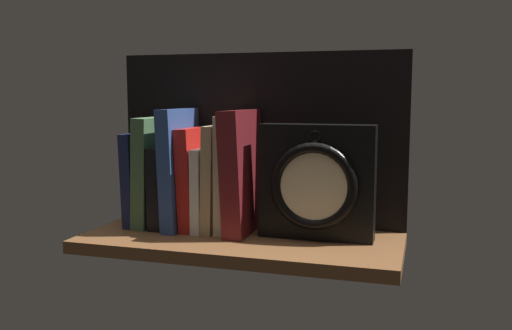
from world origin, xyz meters
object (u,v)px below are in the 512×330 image
(book_blue_modern, at_px, (180,169))
(book_white_catcher, at_px, (206,188))
(book_red_requiem, at_px, (194,178))
(book_tan_shortstories, at_px, (217,178))
(book_maroon_dawkins, at_px, (242,172))
(framed_clock, at_px, (316,183))
(book_green_romantic, at_px, (151,172))
(book_black_skeptic, at_px, (166,187))
(book_navy_bierce, at_px, (139,179))
(book_cream_twain, at_px, (227,174))

(book_blue_modern, bearing_deg, book_white_catcher, 0.00)
(book_red_requiem, relative_size, book_tan_shortstories, 0.97)
(book_maroon_dawkins, bearing_deg, book_blue_modern, 180.00)
(book_white_catcher, bearing_deg, framed_clock, -3.80)
(book_green_romantic, distance_m, book_black_skeptic, 0.05)
(book_green_romantic, relative_size, book_red_requiem, 1.10)
(book_white_catcher, xyz_separation_m, book_tan_shortstories, (0.02, 0.00, 0.02))
(book_white_catcher, bearing_deg, book_black_skeptic, 180.00)
(book_white_catcher, bearing_deg, book_red_requiem, 180.00)
(book_red_requiem, height_order, book_white_catcher, book_red_requiem)
(book_blue_modern, relative_size, book_maroon_dawkins, 1.01)
(book_navy_bierce, bearing_deg, book_blue_modern, 0.00)
(book_green_romantic, height_order, framed_clock, book_green_romantic)
(book_navy_bierce, distance_m, framed_clock, 0.40)
(book_blue_modern, bearing_deg, book_maroon_dawkins, 0.00)
(book_navy_bierce, height_order, book_cream_twain, book_cream_twain)
(book_white_catcher, bearing_deg, book_maroon_dawkins, 0.00)
(book_black_skeptic, relative_size, book_white_catcher, 0.99)
(book_tan_shortstories, bearing_deg, book_black_skeptic, 180.00)
(book_red_requiem, xyz_separation_m, book_cream_twain, (0.08, 0.00, 0.01))
(book_navy_bierce, distance_m, book_maroon_dawkins, 0.24)
(book_blue_modern, height_order, book_tan_shortstories, book_blue_modern)
(book_cream_twain, xyz_separation_m, book_maroon_dawkins, (0.03, 0.00, 0.01))
(book_cream_twain, bearing_deg, book_blue_modern, 180.00)
(book_white_catcher, relative_size, framed_clock, 0.77)
(book_red_requiem, xyz_separation_m, book_tan_shortstories, (0.05, 0.00, 0.00))
(book_white_catcher, bearing_deg, book_navy_bierce, 180.00)
(framed_clock, bearing_deg, book_navy_bierce, 177.72)
(book_red_requiem, height_order, framed_clock, framed_clock)
(book_blue_modern, bearing_deg, book_cream_twain, 0.00)
(book_tan_shortstories, relative_size, framed_clock, 0.97)
(book_white_catcher, bearing_deg, book_blue_modern, 180.00)
(book_green_romantic, relative_size, book_maroon_dawkins, 0.93)
(book_blue_modern, relative_size, book_red_requiem, 1.19)
(book_green_romantic, distance_m, book_blue_modern, 0.07)
(book_red_requiem, distance_m, framed_clock, 0.27)
(book_green_romantic, distance_m, book_maroon_dawkins, 0.21)
(book_white_catcher, relative_size, book_cream_twain, 0.72)
(book_red_requiem, bearing_deg, book_white_catcher, 0.00)
(book_black_skeptic, distance_m, book_tan_shortstories, 0.12)
(book_green_romantic, bearing_deg, book_white_catcher, 0.00)
(book_tan_shortstories, bearing_deg, book_navy_bierce, 180.00)
(book_navy_bierce, distance_m, book_tan_shortstories, 0.19)
(book_navy_bierce, xyz_separation_m, book_green_romantic, (0.03, 0.00, 0.02))
(book_green_romantic, height_order, book_maroon_dawkins, book_maroon_dawkins)
(book_green_romantic, distance_m, book_tan_shortstories, 0.15)
(book_cream_twain, bearing_deg, book_red_requiem, 180.00)
(book_black_skeptic, distance_m, book_cream_twain, 0.15)
(book_red_requiem, distance_m, book_maroon_dawkins, 0.11)
(book_white_catcher, xyz_separation_m, book_maroon_dawkins, (0.08, 0.00, 0.04))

